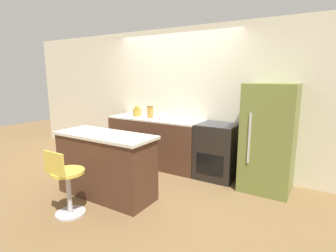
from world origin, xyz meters
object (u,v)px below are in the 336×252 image
oven_range (217,151)px  stool_chair (66,183)px  refrigerator (269,138)px  kettle (137,112)px  mixing_bowl (164,116)px

oven_range → stool_chair: size_ratio=1.08×
refrigerator → stool_chair: 2.90m
kettle → mixing_bowl: kettle is taller
oven_range → mixing_bowl: (-1.06, 0.00, 0.52)m
refrigerator → stool_chair: size_ratio=1.88×
stool_chair → oven_range: bearing=62.4°
oven_range → kettle: bearing=179.9°
refrigerator → kettle: refrigerator is taller
kettle → mixing_bowl: bearing=0.0°
stool_chair → mixing_bowl: 2.23m
refrigerator → stool_chair: refrigerator is taller
mixing_bowl → refrigerator: bearing=-1.3°
refrigerator → mixing_bowl: refrigerator is taller
refrigerator → kettle: bearing=179.0°
stool_chair → kettle: kettle is taller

